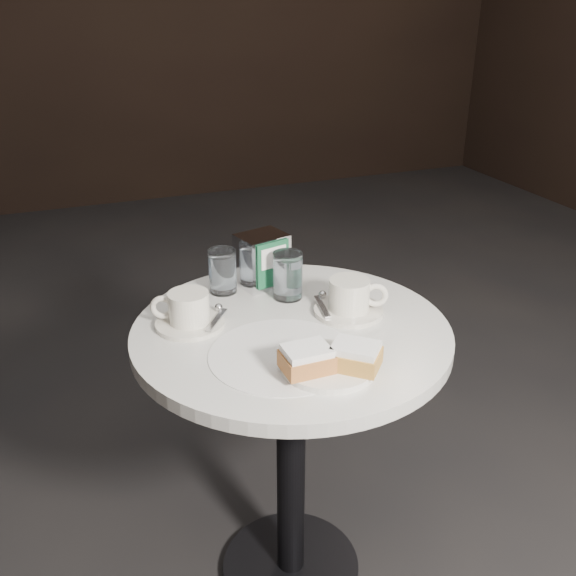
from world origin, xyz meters
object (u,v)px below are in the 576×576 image
at_px(water_glass_right, 288,276).
at_px(coffee_cup_right, 350,299).
at_px(beignet_plate, 330,361).
at_px(coffee_cup_left, 189,312).
at_px(cafe_table, 291,402).
at_px(water_glass_left, 223,272).
at_px(napkin_dispenser, 262,260).

bearing_deg(water_glass_right, coffee_cup_right, -51.55).
bearing_deg(beignet_plate, coffee_cup_right, 55.31).
bearing_deg(water_glass_right, coffee_cup_left, -167.65).
distance_m(cafe_table, water_glass_left, 0.35).
relative_size(cafe_table, coffee_cup_left, 3.78).
height_order(beignet_plate, water_glass_right, water_glass_right).
height_order(beignet_plate, napkin_dispenser, napkin_dispenser).
relative_size(beignet_plate, coffee_cup_right, 1.11).
bearing_deg(water_glass_left, coffee_cup_right, -42.22).
xyz_separation_m(cafe_table, coffee_cup_right, (0.15, 0.01, 0.23)).
bearing_deg(coffee_cup_left, napkin_dispenser, 54.22).
xyz_separation_m(coffee_cup_right, napkin_dispenser, (-0.13, 0.22, 0.03)).
xyz_separation_m(coffee_cup_right, water_glass_right, (-0.10, 0.13, 0.02)).
xyz_separation_m(water_glass_right, napkin_dispenser, (-0.03, 0.09, 0.01)).
bearing_deg(napkin_dispenser, coffee_cup_left, -161.50).
bearing_deg(napkin_dispenser, coffee_cup_right, -73.29).
distance_m(coffee_cup_left, water_glass_left, 0.19).
bearing_deg(water_glass_left, coffee_cup_left, -129.60).
xyz_separation_m(cafe_table, beignet_plate, (0.00, -0.20, 0.22)).
bearing_deg(coffee_cup_right, water_glass_right, 153.30).
relative_size(cafe_table, water_glass_right, 6.54).
relative_size(coffee_cup_right, water_glass_left, 1.95).
xyz_separation_m(coffee_cup_left, water_glass_left, (0.12, 0.14, 0.02)).
bearing_deg(water_glass_left, cafe_table, -68.78).
bearing_deg(coffee_cup_right, napkin_dispenser, 146.39).
bearing_deg(coffee_cup_left, beignet_plate, -32.59).
height_order(coffee_cup_right, napkin_dispenser, napkin_dispenser).
relative_size(beignet_plate, water_glass_left, 2.16).
bearing_deg(cafe_table, beignet_plate, -89.30).
relative_size(coffee_cup_left, water_glass_right, 1.73).
distance_m(cafe_table, coffee_cup_right, 0.28).
xyz_separation_m(coffee_cup_left, water_glass_right, (0.25, 0.06, 0.02)).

